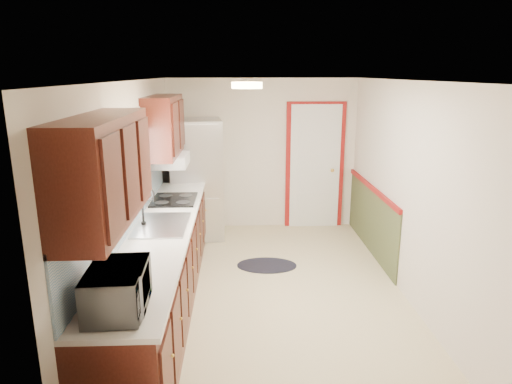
{
  "coord_description": "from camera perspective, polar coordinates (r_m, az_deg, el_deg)",
  "views": [
    {
      "loc": [
        -0.4,
        -4.73,
        2.48
      ],
      "look_at": [
        -0.19,
        0.33,
        1.15
      ],
      "focal_mm": 32.0,
      "sensor_mm": 36.0,
      "label": 1
    }
  ],
  "objects": [
    {
      "name": "room_shell",
      "position": [
        4.92,
        2.37,
        -0.38
      ],
      "size": [
        3.2,
        5.2,
        2.52
      ],
      "color": "beige",
      "rests_on": "ground"
    },
    {
      "name": "kitchen_run",
      "position": [
        4.82,
        -12.27,
        -5.92
      ],
      "size": [
        0.63,
        4.0,
        2.2
      ],
      "color": "#3C140D",
      "rests_on": "ground"
    },
    {
      "name": "back_wall_trim",
      "position": [
        7.26,
        8.76,
        1.88
      ],
      "size": [
        1.12,
        2.3,
        2.08
      ],
      "color": "maroon",
      "rests_on": "ground"
    },
    {
      "name": "ceiling_fixture",
      "position": [
        4.53,
        -1.14,
        13.2
      ],
      "size": [
        0.3,
        0.3,
        0.06
      ],
      "primitive_type": "cylinder",
      "color": "#FFD88C",
      "rests_on": "room_shell"
    },
    {
      "name": "microwave",
      "position": [
        3.2,
        -16.96,
        -11.06
      ],
      "size": [
        0.33,
        0.56,
        0.37
      ],
      "primitive_type": "imported",
      "rotation": [
        0.0,
        0.0,
        1.62
      ],
      "color": "white",
      "rests_on": "kitchen_run"
    },
    {
      "name": "refrigerator",
      "position": [
        6.99,
        -7.4,
        1.59
      ],
      "size": [
        0.84,
        0.8,
        1.81
      ],
      "rotation": [
        0.0,
        0.0,
        0.13
      ],
      "color": "#B7B7BC",
      "rests_on": "ground"
    },
    {
      "name": "rug",
      "position": [
        6.12,
        1.36,
        -9.15
      ],
      "size": [
        0.82,
        0.56,
        0.01
      ],
      "primitive_type": "ellipsoid",
      "rotation": [
        0.0,
        0.0,
        -0.06
      ],
      "color": "black",
      "rests_on": "ground"
    },
    {
      "name": "cooktop",
      "position": [
        5.75,
        -10.19,
        -0.95
      ],
      "size": [
        0.53,
        0.64,
        0.02
      ],
      "primitive_type": "cube",
      "color": "black",
      "rests_on": "kitchen_run"
    }
  ]
}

